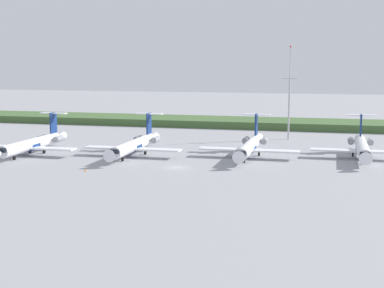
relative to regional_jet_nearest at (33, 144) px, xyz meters
The scene contains 8 objects.
ground_plane 43.49m from the regional_jet_nearest, 30.74° to the left, with size 500.00×500.00×0.00m, color #939399.
grass_berm 79.02m from the regional_jet_nearest, 61.82° to the left, with size 320.00×20.00×2.42m, color #426033.
regional_jet_nearest is the anchor object (origin of this frame).
regional_jet_second 24.32m from the regional_jet_nearest, 10.50° to the left, with size 22.81×31.00×9.00m.
regional_jet_third 50.99m from the regional_jet_nearest, 10.23° to the left, with size 22.81×31.00×9.00m.
regional_jet_fourth 76.34m from the regional_jet_nearest, 10.33° to the left, with size 22.81×31.00×9.00m.
antenna_mast 70.35m from the regional_jet_nearest, 36.14° to the left, with size 4.40×0.50×26.09m.
safety_cone_front_marker 26.30m from the regional_jet_nearest, 37.46° to the right, with size 0.44×0.44×0.55m, color orange.
Camera 1 is at (30.99, -109.51, 21.72)m, focal length 52.42 mm.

